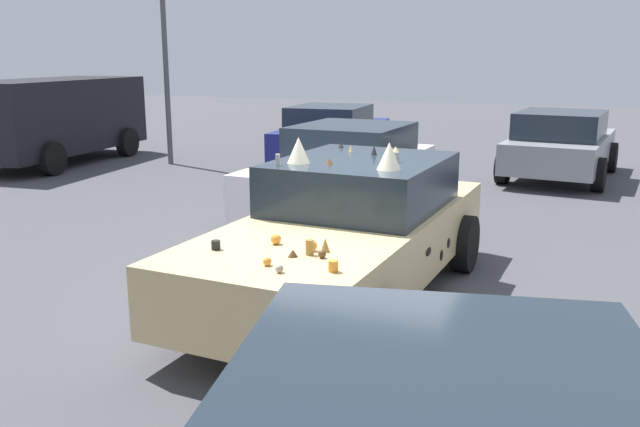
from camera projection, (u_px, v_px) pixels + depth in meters
name	position (u px, v px, depth m)	size (l,w,h in m)	color
ground_plane	(346.00, 298.00, 7.15)	(60.00, 60.00, 0.00)	#47474C
art_car_decorated	(350.00, 230.00, 7.07)	(4.79, 2.27, 1.71)	#D8BC7F
parked_van_row_back_far	(54.00, 116.00, 15.81)	(5.03, 2.55, 1.97)	black
parked_sedan_near_left	(333.00, 135.00, 15.65)	(4.40, 2.20, 1.39)	navy
parked_sedan_near_right	(561.00, 144.00, 13.93)	(4.17, 2.35, 1.40)	gray
parked_sedan_far_left	(346.00, 170.00, 10.80)	(4.38, 2.25, 1.42)	white
lot_lamp_post	(165.00, 56.00, 15.34)	(0.28, 0.28, 4.09)	#4C4C51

